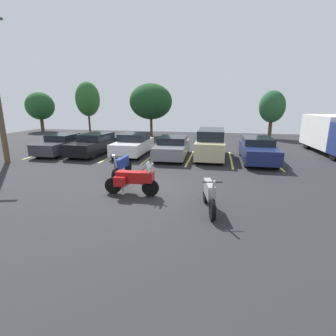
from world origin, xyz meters
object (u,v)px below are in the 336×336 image
Objects in this scene: box_truck at (335,134)px; motorcycle_third at (209,195)px; motorcycle_touring at (133,179)px; motorcycle_second at (122,166)px; car_black at (95,144)px; car_navy at (258,150)px; car_white at (133,144)px; car_grey at (172,147)px; car_charcoal at (62,144)px; car_champagne at (211,144)px.

motorcycle_third is at bearing -125.40° from box_truck.
motorcycle_third is at bearing -17.87° from motorcycle_touring.
car_black reaches higher than motorcycle_second.
car_navy is 0.73× the size of box_truck.
car_white is (-5.58, 8.66, 0.17)m from motorcycle_third.
car_white is 0.89× the size of car_grey.
car_grey is at bearing -6.20° from car_white.
car_charcoal is 10.64m from car_champagne.
car_navy is 6.72m from box_truck.
motorcycle_third is 13.64m from car_charcoal.
car_black is 5.65m from car_grey.
motorcycle_third is 0.43× the size of car_navy.
car_charcoal is (-7.87, 7.29, 0.02)m from motorcycle_touring.
car_grey is 2.55m from car_champagne.
car_white reaches higher than car_grey.
car_black is at bearing 178.62° from car_grey.
car_grey is (-2.74, 8.36, 0.12)m from motorcycle_third.
motorcycle_third is 10.31m from car_white.
car_white is at bearing 103.09° from motorcycle_second.
box_truck reaches higher than car_champagne.
car_black is at bearing 125.65° from motorcycle_touring.
motorcycle_third is at bearing -88.49° from car_champagne.
motorcycle_touring is at bearing -71.39° from car_white.
car_navy is at bearing -1.30° from car_black.
car_navy is (6.99, 5.08, 0.15)m from motorcycle_second.
box_truck is at bearing 10.37° from car_charcoal.
car_grey is at bearing 73.23° from motorcycle_second.
car_champagne reaches higher than motorcycle_third.
motorcycle_second is at bearing -143.98° from car_navy.
car_champagne is 0.70× the size of box_truck.
motorcycle_touring is 9.23m from car_navy.
motorcycle_third is 14.46m from box_truck.
car_black is 2.81m from car_white.
car_charcoal is at bearing 142.77° from motorcycle_third.
motorcycle_third is at bearing -45.35° from car_black.
car_white reaches higher than car_black.
car_grey reaches higher than motorcycle_second.
box_truck is at bearing 11.06° from car_black.
motorcycle_second is 0.46× the size of car_navy.
car_navy is at bearing -9.28° from car_champagne.
motorcycle_touring is at bearing -54.35° from car_black.
box_truck reaches higher than car_black.
car_charcoal is 0.95× the size of car_navy.
motorcycle_third is at bearing -71.85° from car_grey.
motorcycle_touring is 7.40m from car_grey.
motorcycle_touring is at bearing -91.95° from car_grey.
car_black is 11.08m from car_navy.
car_black is (2.47, 0.24, 0.05)m from car_charcoal.
motorcycle_third is 0.45× the size of car_grey.
car_champagne is (5.35, 0.05, 0.20)m from car_white.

